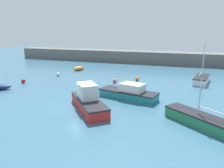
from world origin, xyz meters
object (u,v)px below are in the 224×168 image
object	(u,v)px
fishing_dinghy_green	(79,68)
mooring_buoy_pink	(115,81)
mooring_buoy_orange	(137,79)
mooring_buoy_red	(23,81)
sailboat_twin_hulled	(198,119)
sailboat_short_mast	(201,80)
motorboat_with_cabin	(88,101)
cabin_cruiser_white	(129,93)
mooring_buoy_white	(58,74)

from	to	relation	value
fishing_dinghy_green	mooring_buoy_pink	distance (m)	11.18
mooring_buoy_orange	mooring_buoy_red	bearing A→B (deg)	-156.07
sailboat_twin_hulled	mooring_buoy_orange	bearing A→B (deg)	-22.02
mooring_buoy_orange	sailboat_short_mast	bearing A→B (deg)	9.78
sailboat_short_mast	motorboat_with_cabin	distance (m)	17.43
mooring_buoy_pink	mooring_buoy_red	xyz separation A→B (m)	(-11.74, -4.20, -0.01)
cabin_cruiser_white	mooring_buoy_red	xyz separation A→B (m)	(-15.41, 1.98, -0.34)
cabin_cruiser_white	mooring_buoy_red	bearing A→B (deg)	5.73
cabin_cruiser_white	motorboat_with_cabin	xyz separation A→B (m)	(-2.68, -4.30, 0.19)
sailboat_short_mast	mooring_buoy_orange	bearing A→B (deg)	109.85
mooring_buoy_red	cabin_cruiser_white	bearing A→B (deg)	-7.32
cabin_cruiser_white	sailboat_twin_hulled	world-z (taller)	sailboat_twin_hulled
motorboat_with_cabin	mooring_buoy_white	bearing A→B (deg)	-178.78
fishing_dinghy_green	mooring_buoy_pink	world-z (taller)	fishing_dinghy_green
mooring_buoy_pink	motorboat_with_cabin	bearing A→B (deg)	-84.62
mooring_buoy_white	mooring_buoy_orange	size ratio (longest dim) A/B	1.07
cabin_cruiser_white	fishing_dinghy_green	bearing A→B (deg)	-32.53
motorboat_with_cabin	cabin_cruiser_white	bearing A→B (deg)	106.84
mooring_buoy_red	mooring_buoy_pink	bearing A→B (deg)	19.70
mooring_buoy_red	mooring_buoy_white	distance (m)	5.82
fishing_dinghy_green	motorboat_with_cabin	size ratio (longest dim) A/B	0.40
sailboat_short_mast	sailboat_twin_hulled	xyz separation A→B (m)	(-0.91, -14.45, -0.03)
motorboat_with_cabin	mooring_buoy_red	distance (m)	14.21
sailboat_twin_hulled	motorboat_with_cabin	bearing A→B (deg)	35.61
fishing_dinghy_green	mooring_buoy_orange	world-z (taller)	fishing_dinghy_green
cabin_cruiser_white	mooring_buoy_pink	size ratio (longest dim) A/B	10.89
motorboat_with_cabin	mooring_buoy_pink	xyz separation A→B (m)	(-0.99, 10.49, -0.52)
sailboat_twin_hulled	mooring_buoy_orange	xyz separation A→B (m)	(-7.63, 12.98, -0.20)
sailboat_twin_hulled	mooring_buoy_orange	distance (m)	15.05
fishing_dinghy_green	cabin_cruiser_white	world-z (taller)	cabin_cruiser_white
fishing_dinghy_green	sailboat_twin_hulled	world-z (taller)	sailboat_twin_hulled
motorboat_with_cabin	mooring_buoy_red	bearing A→B (deg)	-157.54
motorboat_with_cabin	mooring_buoy_white	world-z (taller)	motorboat_with_cabin
sailboat_short_mast	motorboat_with_cabin	bearing A→B (deg)	154.27
motorboat_with_cabin	fishing_dinghy_green	bearing A→B (deg)	168.79
cabin_cruiser_white	mooring_buoy_white	bearing A→B (deg)	-15.98
cabin_cruiser_white	mooring_buoy_pink	world-z (taller)	cabin_cruiser_white
cabin_cruiser_white	sailboat_short_mast	size ratio (longest dim) A/B	1.23
mooring_buoy_red	fishing_dinghy_green	bearing A→B (deg)	75.64
mooring_buoy_red	motorboat_with_cabin	bearing A→B (deg)	-26.27
cabin_cruiser_white	mooring_buoy_red	distance (m)	15.54
mooring_buoy_red	mooring_buoy_white	size ratio (longest dim) A/B	0.99
mooring_buoy_red	mooring_buoy_orange	xyz separation A→B (m)	(14.38, 6.38, -0.01)
motorboat_with_cabin	mooring_buoy_orange	bearing A→B (deg)	131.31
mooring_buoy_pink	sailboat_short_mast	bearing A→B (deg)	18.09
fishing_dinghy_green	sailboat_twin_hulled	distance (m)	25.99
cabin_cruiser_white	sailboat_short_mast	xyz separation A→B (m)	(7.52, 9.84, -0.13)
motorboat_with_cabin	mooring_buoy_pink	world-z (taller)	motorboat_with_cabin
fishing_dinghy_green	sailboat_twin_hulled	xyz separation A→B (m)	(19.22, -17.49, 0.09)
cabin_cruiser_white	sailboat_short_mast	distance (m)	12.38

